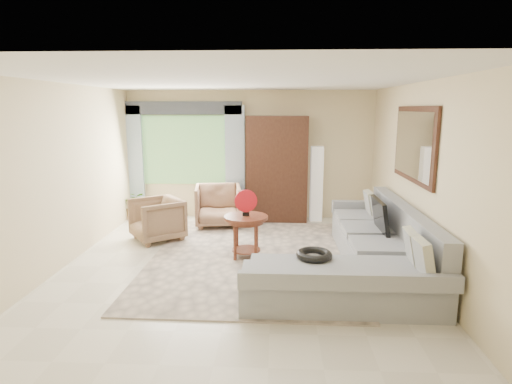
# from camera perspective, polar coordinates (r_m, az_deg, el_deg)

# --- Properties ---
(ground) EXTENTS (6.00, 6.00, 0.00)m
(ground) POSITION_cam_1_polar(r_m,az_deg,el_deg) (6.19, -2.51, -10.20)
(ground) COLOR silver
(ground) RESTS_ON ground
(area_rug) EXTENTS (3.06, 4.04, 0.02)m
(area_rug) POSITION_cam_1_polar(r_m,az_deg,el_deg) (6.59, -0.62, -8.74)
(area_rug) COLOR #C2AD99
(area_rug) RESTS_ON ground
(sectional_sofa) EXTENTS (2.30, 3.46, 0.90)m
(sectional_sofa) POSITION_cam_1_polar(r_m,az_deg,el_deg) (6.03, 14.63, -8.29)
(sectional_sofa) COLOR gray
(sectional_sofa) RESTS_ON ground
(tv_screen) EXTENTS (0.14, 0.74, 0.48)m
(tv_screen) POSITION_cam_1_polar(r_m,az_deg,el_deg) (6.44, 16.22, -3.05)
(tv_screen) COLOR black
(tv_screen) RESTS_ON sectional_sofa
(garden_hose) EXTENTS (0.43, 0.43, 0.09)m
(garden_hose) POSITION_cam_1_polar(r_m,az_deg,el_deg) (5.16, 7.76, -8.28)
(garden_hose) COLOR black
(garden_hose) RESTS_ON sectional_sofa
(coffee_table) EXTENTS (0.66, 0.66, 0.66)m
(coffee_table) POSITION_cam_1_polar(r_m,az_deg,el_deg) (6.50, -1.34, -5.89)
(coffee_table) COLOR #442012
(coffee_table) RESTS_ON ground
(red_disc) EXTENTS (0.34, 0.09, 0.34)m
(red_disc) POSITION_cam_1_polar(r_m,az_deg,el_deg) (6.36, -1.36, -1.20)
(red_disc) COLOR red
(red_disc) RESTS_ON coffee_table
(armchair_left) EXTENTS (1.11, 1.10, 0.73)m
(armchair_left) POSITION_cam_1_polar(r_m,az_deg,el_deg) (7.56, -13.07, -3.58)
(armchair_left) COLOR olive
(armchair_left) RESTS_ON ground
(armchair_right) EXTENTS (0.97, 0.99, 0.80)m
(armchair_right) POSITION_cam_1_polar(r_m,az_deg,el_deg) (8.27, -5.06, -1.81)
(armchair_right) COLOR #88684A
(armchair_right) RESTS_ON ground
(potted_plant) EXTENTS (0.57, 0.51, 0.56)m
(potted_plant) POSITION_cam_1_polar(r_m,az_deg,el_deg) (9.16, -15.91, -1.69)
(potted_plant) COLOR #999999
(potted_plant) RESTS_ON ground
(armoire) EXTENTS (1.20, 0.55, 2.10)m
(armoire) POSITION_cam_1_polar(r_m,az_deg,el_deg) (8.54, 2.78, 3.06)
(armoire) COLOR black
(armoire) RESTS_ON ground
(floor_lamp) EXTENTS (0.24, 0.24, 1.50)m
(floor_lamp) POSITION_cam_1_polar(r_m,az_deg,el_deg) (8.68, 8.05, 1.09)
(floor_lamp) COLOR silver
(floor_lamp) RESTS_ON ground
(window) EXTENTS (1.80, 0.04, 1.40)m
(window) POSITION_cam_1_polar(r_m,az_deg,el_deg) (8.95, -9.51, 5.55)
(window) COLOR #669E59
(window) RESTS_ON wall_back
(curtain_left) EXTENTS (0.40, 0.08, 2.30)m
(curtain_left) POSITION_cam_1_polar(r_m,az_deg,el_deg) (9.17, -16.02, 3.83)
(curtain_left) COLOR #9EB7CC
(curtain_left) RESTS_ON ground
(curtain_right) EXTENTS (0.40, 0.08, 2.30)m
(curtain_right) POSITION_cam_1_polar(r_m,az_deg,el_deg) (8.73, -2.81, 3.89)
(curtain_right) COLOR #9EB7CC
(curtain_right) RESTS_ON ground
(valance) EXTENTS (2.40, 0.12, 0.26)m
(valance) POSITION_cam_1_polar(r_m,az_deg,el_deg) (8.84, -9.79, 10.99)
(valance) COLOR #1E232D
(valance) RESTS_ON wall_back
(wall_mirror) EXTENTS (0.05, 1.70, 1.05)m
(wall_mirror) POSITION_cam_1_polar(r_m,az_deg,el_deg) (6.40, 20.32, 5.97)
(wall_mirror) COLOR black
(wall_mirror) RESTS_ON wall_right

